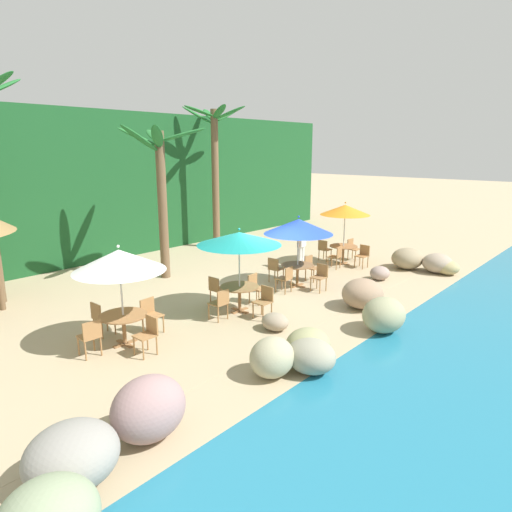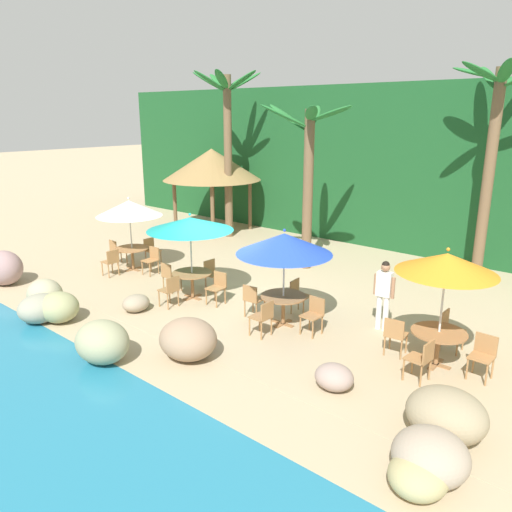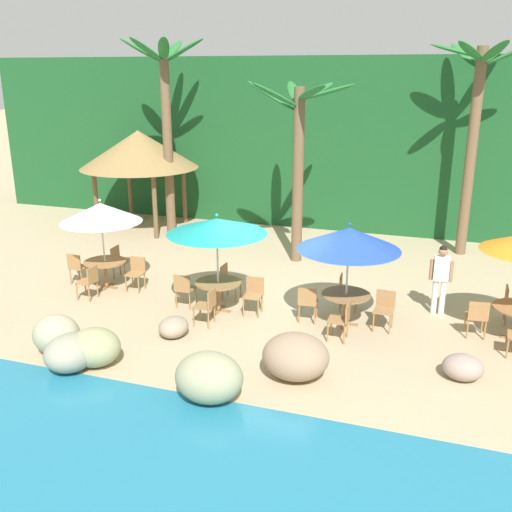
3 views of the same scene
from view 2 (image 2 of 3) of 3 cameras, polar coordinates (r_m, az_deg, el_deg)
ground_plane at (r=13.44m, az=-2.63°, el=-5.61°), size 120.00×120.00×0.00m
terrace_deck at (r=13.44m, az=-2.63°, el=-5.59°), size 18.00×5.20×0.01m
foliage_backdrop at (r=20.11m, az=15.30°, el=9.91°), size 28.00×2.40×6.00m
rock_seawall at (r=12.48m, az=-18.05°, el=-6.13°), size 16.07×3.30×1.04m
umbrella_white at (r=16.38m, az=-14.33°, el=5.33°), size 2.09×2.09×2.41m
dining_table_white at (r=16.69m, az=-14.00°, el=0.49°), size 1.10×1.10×0.74m
chair_white_seaward at (r=16.14m, az=-11.82°, el=-0.27°), size 0.44×0.45×0.87m
chair_white_inland at (r=17.29m, az=-11.92°, el=0.81°), size 0.44×0.43×0.87m
chair_white_left at (r=17.39m, az=-15.71°, el=0.63°), size 0.45×0.46×0.87m
chair_white_right at (r=16.20m, az=-16.24°, el=-0.52°), size 0.43×0.43×0.87m
umbrella_teal at (r=13.44m, az=-7.56°, el=3.66°), size 2.34×2.34×2.40m
dining_table_teal at (r=13.83m, az=-7.34°, el=-2.38°), size 1.10×1.10×0.74m
chair_teal_seaward at (r=13.38m, az=-4.41°, el=-3.39°), size 0.45×0.46×0.87m
chair_teal_inland at (r=14.47m, az=-5.05°, el=-1.89°), size 0.43×0.42×0.87m
chair_teal_left at (r=14.41m, az=-9.89°, el=-2.15°), size 0.42×0.43×0.87m
chair_teal_right at (r=13.28m, az=-9.78°, el=-3.74°), size 0.43×0.42×0.87m
umbrella_blue at (r=11.60m, az=3.26°, el=1.41°), size 2.28×2.28×2.39m
dining_table_blue at (r=12.03m, az=3.15°, el=-5.12°), size 1.10×1.10×0.74m
chair_blue_seaward at (r=11.65m, az=6.65°, el=-6.48°), size 0.44×0.45×0.87m
chair_blue_inland at (r=12.79m, az=4.84°, el=-4.33°), size 0.46×0.46×0.87m
chair_blue_left at (r=12.44m, az=-0.40°, el=-4.87°), size 0.46×0.46×0.87m
chair_blue_right at (r=11.40m, az=0.86°, el=-6.88°), size 0.43×0.42×0.87m
umbrella_orange at (r=10.25m, az=21.01°, el=-0.78°), size 1.95×1.95×2.49m
dining_table_orange at (r=10.78m, az=20.18°, el=-8.74°), size 1.10×1.10×0.74m
chair_orange_seaward at (r=10.67m, az=24.59°, el=-10.12°), size 0.43×0.44×0.87m
chair_orange_inland at (r=11.59m, az=21.24°, el=-7.65°), size 0.43×0.42×0.87m
chair_orange_left at (r=10.93m, az=15.65°, el=-8.58°), size 0.47×0.48×0.87m
chair_orange_right at (r=10.08m, az=18.52°, el=-10.98°), size 0.46×0.45×0.87m
palm_tree_nearest at (r=20.29m, az=-3.29°, el=14.40°), size 2.80×2.79×6.54m
palm_tree_second at (r=16.00m, az=6.06°, el=11.09°), size 3.17×2.95×5.28m
palm_tree_third at (r=16.05m, az=25.47°, el=11.85°), size 2.98×2.84×6.35m
palapa_hut at (r=21.64m, az=-5.09°, el=10.37°), size 4.20×4.20×3.51m
waiter_in_white at (r=11.96m, az=14.44°, el=-3.85°), size 0.52×0.23×1.70m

